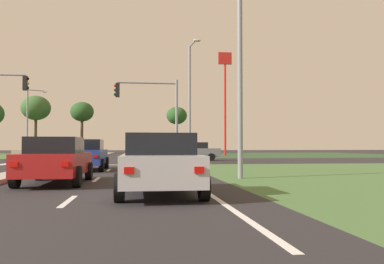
# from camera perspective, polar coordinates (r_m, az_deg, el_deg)

# --- Properties ---
(ground_plane) EXTENTS (200.00, 200.00, 0.00)m
(ground_plane) POSITION_cam_1_polar(r_m,az_deg,el_deg) (34.82, -15.78, -3.97)
(ground_plane) COLOR #282628
(grass_verge_far_right) EXTENTS (35.00, 35.00, 0.01)m
(grass_verge_far_right) POSITION_cam_1_polar(r_m,az_deg,el_deg) (62.38, 11.75, -3.11)
(grass_verge_far_right) COLOR #2D4C28
(grass_verge_far_right) RESTS_ON ground
(median_island_far) EXTENTS (1.20, 36.00, 0.14)m
(median_island_far) POSITION_cam_1_polar(r_m,az_deg,el_deg) (59.66, -12.28, -3.09)
(median_island_far) COLOR #ADA89E
(median_island_far) RESTS_ON ground
(lane_dash_near) EXTENTS (0.14, 2.00, 0.01)m
(lane_dash_near) POSITION_cam_1_polar(r_m,az_deg,el_deg) (9.57, -16.94, -9.26)
(lane_dash_near) COLOR silver
(lane_dash_near) RESTS_ON ground
(lane_dash_second) EXTENTS (0.14, 2.00, 0.01)m
(lane_dash_second) POSITION_cam_1_polar(r_m,az_deg,el_deg) (15.49, -13.24, -6.49)
(lane_dash_second) COLOR silver
(lane_dash_second) RESTS_ON ground
(lane_dash_third) EXTENTS (0.14, 2.00, 0.01)m
(lane_dash_third) POSITION_cam_1_polar(r_m,az_deg,el_deg) (21.45, -11.60, -5.25)
(lane_dash_third) COLOR silver
(lane_dash_third) RESTS_ON ground
(edge_line_right) EXTENTS (0.14, 24.00, 0.01)m
(edge_line_right) POSITION_cam_1_polar(r_m,az_deg,el_deg) (16.57, -1.18, -6.25)
(edge_line_right) COLOR silver
(edge_line_right) RESTS_ON ground
(stop_bar_near) EXTENTS (6.40, 0.50, 0.01)m
(stop_bar_near) POSITION_cam_1_polar(r_m,az_deg,el_deg) (27.48, -10.05, -4.54)
(stop_bar_near) COLOR silver
(stop_bar_near) RESTS_ON ground
(crosswalk_bar_third) EXTENTS (0.70, 2.80, 0.01)m
(crosswalk_bar_third) POSITION_cam_1_polar(r_m,az_deg,el_deg) (30.65, -24.84, -4.12)
(crosswalk_bar_third) COLOR silver
(crosswalk_bar_third) RESTS_ON ground
(crosswalk_bar_fourth) EXTENTS (0.70, 2.80, 0.01)m
(crosswalk_bar_fourth) POSITION_cam_1_polar(r_m,az_deg,el_deg) (30.33, -22.76, -4.18)
(crosswalk_bar_fourth) COLOR silver
(crosswalk_bar_fourth) RESTS_ON ground
(crosswalk_bar_fifth) EXTENTS (0.70, 2.80, 0.01)m
(crosswalk_bar_fifth) POSITION_cam_1_polar(r_m,az_deg,el_deg) (30.05, -20.64, -4.23)
(crosswalk_bar_fifth) COLOR silver
(crosswalk_bar_fifth) RESTS_ON ground
(crosswalk_bar_sixth) EXTENTS (0.70, 2.80, 0.01)m
(crosswalk_bar_sixth) POSITION_cam_1_polar(r_m,az_deg,el_deg) (29.81, -18.48, -4.27)
(crosswalk_bar_sixth) COLOR silver
(crosswalk_bar_sixth) RESTS_ON ground
(car_silver_second) EXTENTS (2.09, 4.38, 1.54)m
(car_silver_second) POSITION_cam_1_polar(r_m,az_deg,el_deg) (10.44, -4.60, -4.41)
(car_silver_second) COLOR #B7B7BC
(car_silver_second) RESTS_ON ground
(car_grey_third) EXTENTS (4.60, 2.02, 1.58)m
(car_grey_third) POSITION_cam_1_polar(r_m,az_deg,el_deg) (35.29, 0.18, -2.71)
(car_grey_third) COLOR slate
(car_grey_third) RESTS_ON ground
(car_beige_fourth) EXTENTS (4.49, 2.02, 1.48)m
(car_beige_fourth) POSITION_cam_1_polar(r_m,az_deg,el_deg) (35.29, -20.05, -2.66)
(car_beige_fourth) COLOR #BCAD8E
(car_beige_fourth) RESTS_ON ground
(car_red_fifth) EXTENTS (1.99, 4.52, 1.52)m
(car_red_fifth) POSITION_cam_1_polar(r_m,az_deg,el_deg) (14.13, -18.49, -3.73)
(car_red_fifth) COLOR #A31919
(car_red_fifth) RESTS_ON ground
(car_blue_sixth) EXTENTS (2.00, 4.60, 1.57)m
(car_blue_sixth) POSITION_cam_1_polar(r_m,az_deg,el_deg) (21.60, -14.54, -3.08)
(car_blue_sixth) COLOR navy
(car_blue_sixth) RESTS_ON ground
(traffic_signal_near_right) EXTENTS (4.36, 0.32, 5.81)m
(traffic_signal_near_right) POSITION_cam_1_polar(r_m,az_deg,el_deg) (27.98, -5.29, 3.62)
(traffic_signal_near_right) COLOR gray
(traffic_signal_near_right) RESTS_ON ground
(street_lamp_near) EXTENTS (2.16, 0.30, 8.33)m
(street_lamp_near) POSITION_cam_1_polar(r_m,az_deg,el_deg) (16.09, 7.37, 10.39)
(street_lamp_near) COLOR gray
(street_lamp_near) RESTS_ON ground
(street_lamp_second) EXTENTS (0.63, 2.60, 9.03)m
(street_lamp_second) POSITION_cam_1_polar(r_m,az_deg,el_deg) (31.23, -0.24, 5.08)
(street_lamp_second) COLOR gray
(street_lamp_second) RESTS_ON ground
(street_lamp_third) EXTENTS (2.22, 1.33, 8.45)m
(street_lamp_third) POSITION_cam_1_polar(r_m,az_deg,el_deg) (55.12, -21.84, 1.81)
(street_lamp_third) COLOR gray
(street_lamp_third) RESTS_ON ground
(fastfood_pole_sign) EXTENTS (1.80, 0.40, 13.86)m
(fastfood_pole_sign) POSITION_cam_1_polar(r_m,az_deg,el_deg) (55.18, 4.64, 7.04)
(fastfood_pole_sign) COLOR red
(fastfood_pole_sign) RESTS_ON ground
(treeline_third) EXTENTS (4.87, 4.87, 9.79)m
(treeline_third) POSITION_cam_1_polar(r_m,az_deg,el_deg) (73.63, -21.02, 3.12)
(treeline_third) COLOR #423323
(treeline_third) RESTS_ON ground
(treeline_fourth) EXTENTS (3.94, 3.94, 8.85)m
(treeline_fourth) POSITION_cam_1_polar(r_m,az_deg,el_deg) (72.24, -15.14, 2.68)
(treeline_fourth) COLOR #423323
(treeline_fourth) RESTS_ON ground
(treeline_fifth) EXTENTS (3.58, 3.58, 8.12)m
(treeline_fifth) POSITION_cam_1_polar(r_m,az_deg,el_deg) (70.93, -2.15, 2.22)
(treeline_fifth) COLOR #423323
(treeline_fifth) RESTS_ON ground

